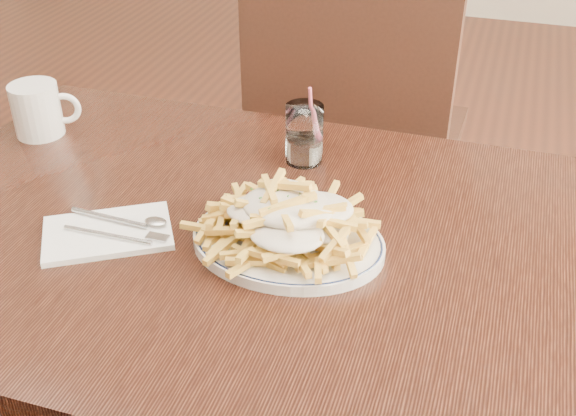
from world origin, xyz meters
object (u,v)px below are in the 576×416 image
(chair_far, at_px, (355,121))
(water_glass, at_px, (304,137))
(fries_plate, at_px, (288,242))
(coffee_mug, at_px, (38,110))
(table, at_px, (261,273))
(loaded_fries, at_px, (288,214))

(chair_far, bearing_deg, water_glass, -88.26)
(fries_plate, height_order, coffee_mug, coffee_mug)
(table, bearing_deg, water_glass, 90.05)
(fries_plate, bearing_deg, chair_far, 95.12)
(fries_plate, distance_m, loaded_fries, 0.05)
(loaded_fries, bearing_deg, water_glass, 101.47)
(chair_far, bearing_deg, fries_plate, -84.88)
(loaded_fries, bearing_deg, table, 156.17)
(table, bearing_deg, fries_plate, -23.83)
(fries_plate, xyz_separation_m, coffee_mug, (-0.56, 0.21, 0.04))
(table, height_order, loaded_fries, loaded_fries)
(chair_far, bearing_deg, table, -88.81)
(loaded_fries, bearing_deg, coffee_mug, 159.55)
(chair_far, relative_size, fries_plate, 3.03)
(loaded_fries, height_order, coffee_mug, coffee_mug)
(fries_plate, relative_size, loaded_fries, 1.11)
(fries_plate, height_order, loaded_fries, loaded_fries)
(table, xyz_separation_m, chair_far, (-0.02, 0.74, -0.08))
(fries_plate, xyz_separation_m, loaded_fries, (0.00, 0.00, 0.05))
(table, relative_size, coffee_mug, 9.78)
(table, bearing_deg, coffee_mug, 159.91)
(loaded_fries, bearing_deg, chair_far, 95.12)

